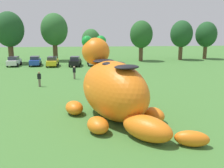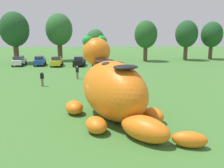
{
  "view_description": "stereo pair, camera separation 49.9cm",
  "coord_description": "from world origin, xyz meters",
  "px_view_note": "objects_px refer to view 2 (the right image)",
  "views": [
    {
      "loc": [
        -1.18,
        -17.93,
        6.28
      ],
      "look_at": [
        0.73,
        0.31,
        2.3
      ],
      "focal_mm": 40.05,
      "sensor_mm": 36.0,
      "label": 1
    },
    {
      "loc": [
        -0.69,
        -17.98,
        6.28
      ],
      "look_at": [
        0.73,
        0.31,
        2.3
      ],
      "focal_mm": 40.05,
      "sensor_mm": 36.0,
      "label": 2
    }
  ],
  "objects_px": {
    "car_silver": "(97,61)",
    "spectator_mid_field": "(42,79)",
    "car_blue": "(40,61)",
    "car_white": "(19,61)",
    "spectator_near_inflatable": "(77,72)",
    "giant_inflatable_creature": "(113,89)",
    "car_yellow": "(57,61)",
    "car_black": "(79,61)"
  },
  "relations": [
    {
      "from": "car_silver",
      "to": "spectator_mid_field",
      "type": "relative_size",
      "value": 2.45
    },
    {
      "from": "car_white",
      "to": "car_yellow",
      "type": "bearing_deg",
      "value": -9.51
    },
    {
      "from": "spectator_mid_field",
      "to": "car_black",
      "type": "bearing_deg",
      "value": 78.31
    },
    {
      "from": "car_black",
      "to": "spectator_near_inflatable",
      "type": "height_order",
      "value": "car_black"
    },
    {
      "from": "giant_inflatable_creature",
      "to": "car_black",
      "type": "height_order",
      "value": "giant_inflatable_creature"
    },
    {
      "from": "spectator_mid_field",
      "to": "giant_inflatable_creature",
      "type": "bearing_deg",
      "value": -56.91
    },
    {
      "from": "car_white",
      "to": "car_silver",
      "type": "relative_size",
      "value": 0.98
    },
    {
      "from": "giant_inflatable_creature",
      "to": "car_silver",
      "type": "relative_size",
      "value": 2.43
    },
    {
      "from": "car_blue",
      "to": "spectator_mid_field",
      "type": "xyz_separation_m",
      "value": [
        3.78,
        -17.49,
        -0.01
      ]
    },
    {
      "from": "car_silver",
      "to": "car_yellow",
      "type": "bearing_deg",
      "value": -175.24
    },
    {
      "from": "car_yellow",
      "to": "car_black",
      "type": "bearing_deg",
      "value": -0.88
    },
    {
      "from": "giant_inflatable_creature",
      "to": "car_blue",
      "type": "xyz_separation_m",
      "value": [
        -10.99,
        28.54,
        -1.28
      ]
    },
    {
      "from": "giant_inflatable_creature",
      "to": "car_white",
      "type": "distance_m",
      "value": 32.08
    },
    {
      "from": "car_blue",
      "to": "car_silver",
      "type": "distance_m",
      "value": 10.34
    },
    {
      "from": "spectator_near_inflatable",
      "to": "car_blue",
      "type": "bearing_deg",
      "value": 119.25
    },
    {
      "from": "giant_inflatable_creature",
      "to": "car_yellow",
      "type": "height_order",
      "value": "giant_inflatable_creature"
    },
    {
      "from": "car_silver",
      "to": "spectator_mid_field",
      "type": "height_order",
      "value": "car_silver"
    },
    {
      "from": "car_blue",
      "to": "car_black",
      "type": "xyz_separation_m",
      "value": [
        7.14,
        -1.24,
        0.0
      ]
    },
    {
      "from": "car_white",
      "to": "car_blue",
      "type": "bearing_deg",
      "value": 0.5
    },
    {
      "from": "giant_inflatable_creature",
      "to": "car_black",
      "type": "bearing_deg",
      "value": 98.02
    },
    {
      "from": "car_yellow",
      "to": "car_silver",
      "type": "bearing_deg",
      "value": 4.76
    },
    {
      "from": "car_blue",
      "to": "car_yellow",
      "type": "xyz_separation_m",
      "value": [
        3.19,
        -1.18,
        0.0
      ]
    },
    {
      "from": "spectator_near_inflatable",
      "to": "spectator_mid_field",
      "type": "relative_size",
      "value": 1.0
    },
    {
      "from": "car_yellow",
      "to": "car_black",
      "type": "relative_size",
      "value": 0.97
    },
    {
      "from": "giant_inflatable_creature",
      "to": "car_silver",
      "type": "bearing_deg",
      "value": 91.37
    },
    {
      "from": "car_silver",
      "to": "spectator_near_inflatable",
      "type": "relative_size",
      "value": 2.45
    },
    {
      "from": "car_blue",
      "to": "car_white",
      "type": "bearing_deg",
      "value": -179.5
    },
    {
      "from": "spectator_near_inflatable",
      "to": "car_yellow",
      "type": "bearing_deg",
      "value": 109.48
    },
    {
      "from": "giant_inflatable_creature",
      "to": "spectator_near_inflatable",
      "type": "xyz_separation_m",
      "value": [
        -3.47,
        15.13,
        -1.29
      ]
    },
    {
      "from": "car_white",
      "to": "spectator_near_inflatable",
      "type": "relative_size",
      "value": 2.41
    },
    {
      "from": "car_white",
      "to": "spectator_near_inflatable",
      "type": "distance_m",
      "value": 17.44
    },
    {
      "from": "giant_inflatable_creature",
      "to": "car_white",
      "type": "height_order",
      "value": "giant_inflatable_creature"
    },
    {
      "from": "car_yellow",
      "to": "spectator_mid_field",
      "type": "xyz_separation_m",
      "value": [
        0.59,
        -16.31,
        -0.01
      ]
    },
    {
      "from": "giant_inflatable_creature",
      "to": "car_white",
      "type": "bearing_deg",
      "value": 117.21
    },
    {
      "from": "car_yellow",
      "to": "spectator_mid_field",
      "type": "distance_m",
      "value": 16.32
    },
    {
      "from": "car_white",
      "to": "car_yellow",
      "type": "height_order",
      "value": "same"
    },
    {
      "from": "car_white",
      "to": "car_black",
      "type": "xyz_separation_m",
      "value": [
        10.81,
        -1.21,
        0.0
      ]
    },
    {
      "from": "car_white",
      "to": "spectator_mid_field",
      "type": "bearing_deg",
      "value": -66.88
    },
    {
      "from": "giant_inflatable_creature",
      "to": "car_white",
      "type": "relative_size",
      "value": 2.48
    },
    {
      "from": "car_yellow",
      "to": "car_white",
      "type": "bearing_deg",
      "value": 170.49
    },
    {
      "from": "giant_inflatable_creature",
      "to": "car_yellow",
      "type": "xyz_separation_m",
      "value": [
        -7.8,
        27.36,
        -1.28
      ]
    },
    {
      "from": "car_silver",
      "to": "spectator_mid_field",
      "type": "distance_m",
      "value": 18.12
    }
  ]
}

